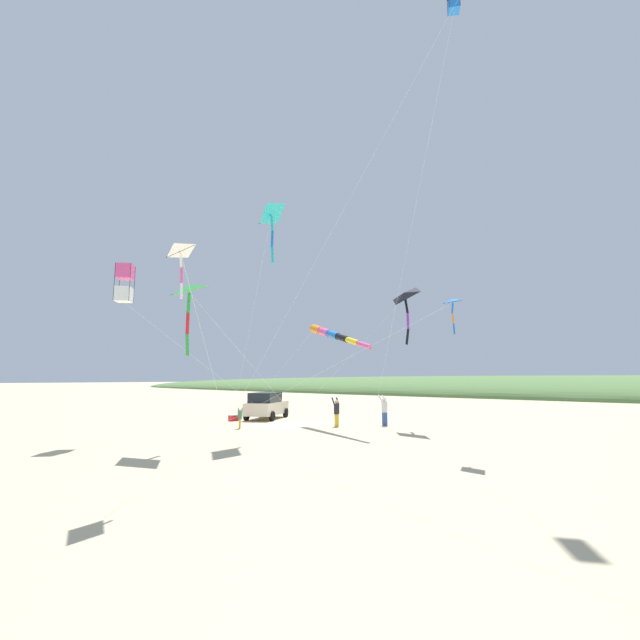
% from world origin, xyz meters
% --- Properties ---
extents(ground_plane, '(600.00, 600.00, 0.00)m').
position_xyz_m(ground_plane, '(0.00, 0.00, 0.00)').
color(ground_plane, '#C6B58C').
extents(dune_ridge_grassy, '(28.00, 240.00, 6.61)m').
position_xyz_m(dune_ridge_grassy, '(-55.00, 0.00, 0.00)').
color(dune_ridge_grassy, '#567A42').
rests_on(dune_ridge_grassy, ground_plane).
extents(parked_car, '(4.67, 3.60, 1.85)m').
position_xyz_m(parked_car, '(-1.22, -3.34, 0.95)').
color(parked_car, beige).
rests_on(parked_car, ground_plane).
extents(cooler_box, '(0.62, 0.42, 0.42)m').
position_xyz_m(cooler_box, '(1.15, -4.00, 0.21)').
color(cooler_box, red).
rests_on(cooler_box, ground_plane).
extents(person_adult_flyer, '(0.61, 0.51, 1.84)m').
position_xyz_m(person_adult_flyer, '(-3.12, 5.25, 1.00)').
color(person_adult_flyer, '#335199').
rests_on(person_adult_flyer, ground_plane).
extents(person_child_green_jacket, '(0.53, 0.60, 1.71)m').
position_xyz_m(person_child_green_jacket, '(-0.77, 3.37, 0.93)').
color(person_child_green_jacket, gold).
rests_on(person_child_green_jacket, ground_plane).
extents(person_child_grey_jacket, '(0.41, 0.43, 1.19)m').
position_xyz_m(person_child_grey_jacket, '(3.67, -0.20, 0.65)').
color(person_child_grey_jacket, gold).
rests_on(person_child_grey_jacket, ground_plane).
extents(kite_delta_black_fish_shape, '(1.05, 15.36, 5.99)m').
position_xyz_m(kite_delta_black_fish_shape, '(3.65, 12.60, 5.79)').
color(kite_delta_black_fish_shape, blue).
rests_on(kite_delta_black_fish_shape, ground_plane).
extents(kite_delta_striped_overhead, '(6.02, 10.06, 12.37)m').
position_xyz_m(kite_delta_striped_overhead, '(4.41, 2.88, 11.77)').
color(kite_delta_striped_overhead, '#1EB7C6').
rests_on(kite_delta_striped_overhead, ground_plane).
extents(kite_box_small_distant, '(11.96, 1.87, 8.41)m').
position_xyz_m(kite_box_small_distant, '(10.33, -1.08, 7.48)').
color(kite_box_small_distant, '#EF4C93').
rests_on(kite_box_small_distant, ground_plane).
extents(kite_windsock_long_streamer_right, '(3.67, 12.52, 6.45)m').
position_xyz_m(kite_windsock_long_streamer_right, '(-0.47, 3.15, 5.54)').
color(kite_windsock_long_streamer_right, orange).
rests_on(kite_windsock_long_streamer_right, ground_plane).
extents(kite_box_teal_far_right, '(8.77, 10.56, 20.30)m').
position_xyz_m(kite_box_teal_far_right, '(2.86, 13.02, 19.61)').
color(kite_box_teal_far_right, black).
rests_on(kite_box_teal_far_right, ground_plane).
extents(kite_delta_yellow_midlevel, '(9.34, 2.11, 7.07)m').
position_xyz_m(kite_delta_yellow_midlevel, '(9.57, 3.42, 6.60)').
color(kite_delta_yellow_midlevel, green).
rests_on(kite_delta_yellow_midlevel, ground_plane).
extents(kite_delta_rainbow_low_near, '(5.33, 6.99, 8.44)m').
position_xyz_m(kite_delta_rainbow_low_near, '(-3.07, 6.86, 7.78)').
color(kite_delta_rainbow_low_near, black).
rests_on(kite_delta_rainbow_low_near, ground_plane).
extents(kite_delta_checkered_midright, '(10.00, 10.60, 6.58)m').
position_xyz_m(kite_delta_checkered_midright, '(13.33, 8.99, 6.29)').
color(kite_delta_checkered_midright, white).
rests_on(kite_delta_checkered_midright, ground_plane).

